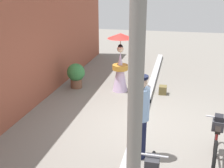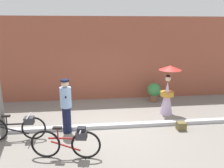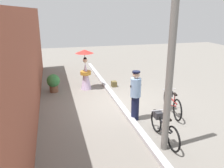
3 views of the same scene
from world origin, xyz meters
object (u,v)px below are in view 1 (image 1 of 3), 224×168
(person_officer, at_px, (140,116))
(bicycle_near_officer, at_px, (216,141))
(potted_plant_by_door, at_px, (76,74))
(backpack_on_pavement, at_px, (163,90))
(utility_pole, at_px, (136,64))
(person_with_parasol, at_px, (120,63))

(person_officer, bearing_deg, bicycle_near_officer, -83.55)
(bicycle_near_officer, distance_m, potted_plant_by_door, 5.23)
(potted_plant_by_door, bearing_deg, bicycle_near_officer, -130.35)
(potted_plant_by_door, xyz_separation_m, backpack_on_pavement, (0.03, -2.81, -0.32))
(bicycle_near_officer, xyz_separation_m, backpack_on_pavement, (3.42, 1.17, -0.31))
(bicycle_near_officer, height_order, potted_plant_by_door, bicycle_near_officer)
(bicycle_near_officer, xyz_separation_m, person_officer, (-0.16, 1.42, 0.46))
(person_officer, distance_m, potted_plant_by_door, 4.40)
(backpack_on_pavement, xyz_separation_m, utility_pole, (-5.41, 0.09, 2.26))
(potted_plant_by_door, bearing_deg, person_with_parasol, -88.69)
(backpack_on_pavement, bearing_deg, bicycle_near_officer, -161.03)
(person_with_parasol, bearing_deg, backpack_on_pavement, -89.99)
(person_with_parasol, height_order, utility_pole, utility_pole)
(bicycle_near_officer, height_order, backpack_on_pavement, bicycle_near_officer)
(bicycle_near_officer, bearing_deg, person_with_parasol, 36.58)
(person_with_parasol, bearing_deg, utility_pole, -166.75)
(person_officer, bearing_deg, person_with_parasol, 17.28)
(person_officer, distance_m, backpack_on_pavement, 3.67)
(bicycle_near_officer, distance_m, utility_pole, 3.07)
(person_with_parasol, bearing_deg, person_officer, -162.72)
(person_officer, xyz_separation_m, utility_pole, (-1.83, -0.16, 1.50))
(backpack_on_pavement, bearing_deg, utility_pole, 179.08)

